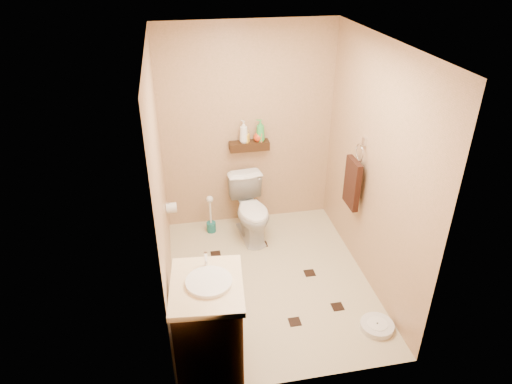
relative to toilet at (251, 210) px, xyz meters
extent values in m
plane|color=#C8B492|center=(0.04, -0.83, -0.36)|extent=(2.50, 2.50, 0.00)
cube|color=tan|center=(0.04, 0.42, 0.84)|extent=(2.00, 0.04, 2.40)
cube|color=tan|center=(0.04, -2.08, 0.84)|extent=(2.00, 0.04, 2.40)
cube|color=tan|center=(-0.96, -0.83, 0.84)|extent=(0.04, 2.50, 2.40)
cube|color=tan|center=(1.04, -0.83, 0.84)|extent=(0.04, 2.50, 2.40)
cube|color=silver|center=(0.04, -0.83, 2.04)|extent=(2.00, 2.50, 0.02)
cube|color=#32190D|center=(0.04, 0.34, 0.66)|extent=(0.46, 0.14, 0.10)
cube|color=black|center=(-0.36, -0.95, -0.36)|extent=(0.11, 0.11, 0.01)
cube|color=black|center=(0.48, -0.81, -0.36)|extent=(0.11, 0.11, 0.01)
cube|color=black|center=(0.14, -1.46, -0.36)|extent=(0.11, 0.11, 0.01)
cube|color=black|center=(-0.47, -0.29, -0.36)|extent=(0.11, 0.11, 0.01)
cube|color=black|center=(0.60, -1.35, -0.36)|extent=(0.11, 0.11, 0.01)
cube|color=black|center=(0.09, -0.20, -0.36)|extent=(0.11, 0.11, 0.01)
imported|color=white|center=(0.00, 0.00, 0.00)|extent=(0.47, 0.75, 0.72)
cube|color=brown|center=(-0.66, -1.73, 0.03)|extent=(0.57, 0.68, 0.77)
cube|color=#FCE4B6|center=(-0.66, -1.73, 0.44)|extent=(0.62, 0.72, 0.05)
cylinder|color=white|center=(-0.64, -1.73, 0.47)|extent=(0.36, 0.36, 0.05)
cylinder|color=silver|center=(-0.64, -1.51, 0.53)|extent=(0.03, 0.03, 0.12)
cylinder|color=silver|center=(0.86, -1.68, -0.33)|extent=(0.40, 0.40, 0.06)
cylinder|color=white|center=(0.86, -1.68, -0.30)|extent=(0.18, 0.18, 0.01)
cylinder|color=#196666|center=(-0.46, 0.18, -0.30)|extent=(0.11, 0.11, 0.12)
cylinder|color=silver|center=(-0.46, 0.18, -0.07)|extent=(0.02, 0.02, 0.35)
sphere|color=silver|center=(-0.46, 0.18, 0.09)|extent=(0.08, 0.08, 0.08)
cube|color=silver|center=(1.02, -0.58, 1.02)|extent=(0.03, 0.06, 0.08)
torus|color=silver|center=(0.99, -0.58, 0.90)|extent=(0.02, 0.19, 0.19)
cube|color=black|center=(0.95, -0.58, 0.56)|extent=(0.06, 0.30, 0.52)
cylinder|color=silver|center=(-0.90, -0.18, 0.24)|extent=(0.11, 0.11, 0.11)
cylinder|color=silver|center=(-0.94, -0.18, 0.30)|extent=(0.04, 0.02, 0.02)
imported|color=silver|center=(-0.02, 0.34, 0.84)|extent=(0.14, 0.14, 0.26)
imported|color=yellow|center=(0.00, 0.34, 0.78)|extent=(0.09, 0.09, 0.15)
imported|color=red|center=(0.14, 0.34, 0.78)|extent=(0.15, 0.15, 0.14)
imported|color=green|center=(0.17, 0.34, 0.84)|extent=(0.12, 0.12, 0.26)
imported|color=#D97F48|center=(0.17, 0.34, 0.79)|extent=(0.10, 0.10, 0.16)
camera|label=1|loc=(-0.79, -4.44, 2.77)|focal=32.00mm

